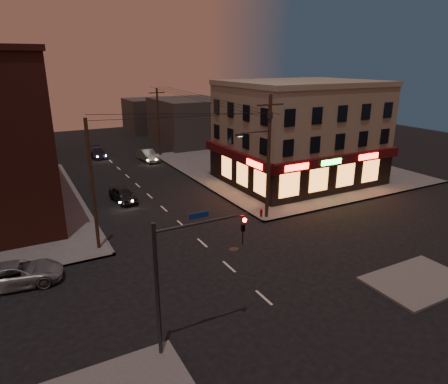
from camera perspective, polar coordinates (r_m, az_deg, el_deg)
ground at (r=26.00m, az=0.73°, el=-10.63°), size 120.00×120.00×0.00m
sidewalk_ne at (r=50.14m, az=8.21°, el=3.63°), size 24.00×28.00×0.15m
pizza_building at (r=43.50m, az=10.68°, el=8.38°), size 15.85×12.85×10.50m
bg_building_ne_a at (r=63.74m, az=-4.93°, el=10.00°), size 10.00×12.00×7.00m
bg_building_ne_b at (r=76.11m, az=-10.63°, el=10.71°), size 8.00×8.00×6.00m
utility_pole_main at (r=31.97m, az=6.24°, el=5.86°), size 4.20×0.44×10.00m
utility_pole_far at (r=55.45m, az=-9.35°, el=9.80°), size 0.26×0.26×9.00m
utility_pole_west at (r=27.88m, az=-18.28°, el=0.82°), size 0.24×0.24×9.00m
traffic_signal at (r=17.47m, az=-6.40°, el=-10.61°), size 4.49×0.32×6.47m
suv_cross at (r=26.67m, az=-27.53°, el=-10.36°), size 5.36×2.93×1.42m
sedan_near at (r=38.33m, az=-14.22°, el=-0.38°), size 2.12×4.19×1.37m
sedan_mid at (r=53.54m, az=-10.84°, el=5.17°), size 1.99×4.67×1.50m
sedan_far at (r=57.14m, az=-17.59°, el=5.37°), size 1.93×4.59×1.32m
fire_hydrant at (r=33.48m, az=5.34°, el=-2.90°), size 0.31×0.31×0.69m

